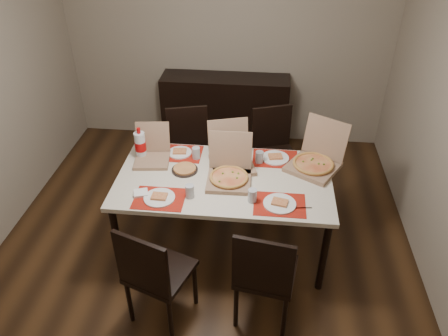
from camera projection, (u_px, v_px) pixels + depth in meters
The scene contains 20 objects.
ground at pixel (206, 242), 4.11m from camera, with size 3.80×4.00×0.02m, color #3D2512.
room_walls at pixel (208, 45), 3.48m from camera, with size 3.84×4.02×2.62m.
sideboard at pixel (225, 112), 5.31m from camera, with size 1.50×0.40×0.90m, color black.
dining_table at pixel (224, 184), 3.70m from camera, with size 1.80×1.00×0.75m.
chair_near_left at pixel (154, 273), 3.12m from camera, with size 0.54×0.54×0.93m.
chair_near_right at pixel (265, 273), 3.11m from camera, with size 0.48×0.48×0.93m.
chair_far_left at pixel (189, 149), 4.50m from camera, with size 0.51×0.51×0.93m.
chair_far_right at pixel (274, 148), 4.51m from camera, with size 0.53×0.53×0.93m.
setting_near_left at pixel (165, 196), 3.43m from camera, with size 0.50×0.30×0.11m.
setting_near_right at pixel (272, 202), 3.37m from camera, with size 0.50×0.30×0.11m.
setting_far_left at pixel (182, 152), 3.96m from camera, with size 0.44×0.30×0.11m.
setting_far_right at pixel (271, 158), 3.88m from camera, with size 0.50×0.30×0.11m.
napkin_loose at pixel (228, 180), 3.62m from camera, with size 0.12×0.11×0.02m, color white.
pizza_box_center at pixel (229, 174), 3.61m from camera, with size 0.37×0.41×0.36m.
pizza_box_right at pixel (315, 161), 3.77m from camera, with size 0.56×0.57×0.39m.
pizza_box_left at pixel (152, 154), 3.88m from camera, with size 0.33×0.37×0.30m.
pizza_box_extra at pixel (231, 158), 3.80m from camera, with size 0.46×0.48×0.36m.
faina_plate at pixel (185, 169), 3.75m from camera, with size 0.23×0.23×0.03m.
dip_bowl at pixel (229, 164), 3.81m from camera, with size 0.11×0.11×0.03m, color white.
soda_bottle at pixel (140, 145), 3.86m from camera, with size 0.10×0.10×0.30m.
Camera 1 is at (0.48, -2.97, 2.89)m, focal length 35.00 mm.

